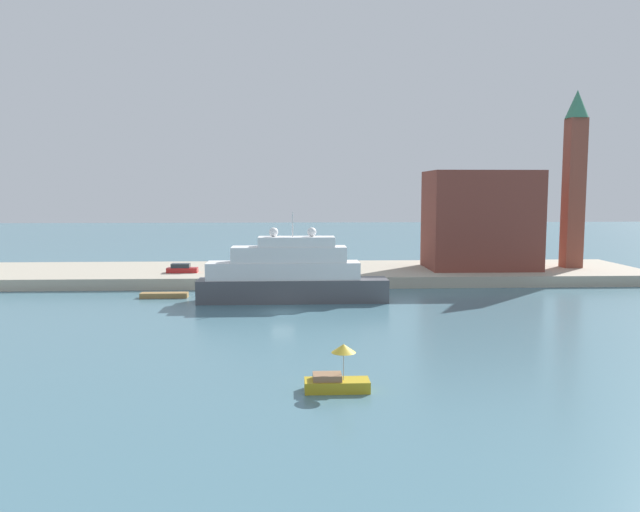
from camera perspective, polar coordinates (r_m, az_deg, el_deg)
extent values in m
plane|color=slate|center=(70.09, -3.43, -5.16)|extent=(400.00, 400.00, 0.00)
cube|color=#ADA38E|center=(96.21, -3.23, -1.63)|extent=(110.00, 21.18, 1.60)
cube|color=#4C4C51|center=(76.31, -2.51, -3.16)|extent=(23.25, 4.15, 2.82)
cube|color=white|center=(75.96, -3.39, -1.33)|extent=(18.60, 3.82, 2.11)
cube|color=white|center=(75.73, -2.87, 0.17)|extent=(13.95, 3.49, 1.88)
cube|color=white|center=(75.59, -2.17, 1.34)|extent=(9.30, 3.15, 1.21)
cylinder|color=silver|center=(75.45, -2.53, 2.91)|extent=(0.16, 0.16, 2.95)
sphere|color=white|center=(75.54, -0.77, 2.23)|extent=(1.13, 1.13, 1.13)
sphere|color=white|center=(75.53, -4.30, 2.21)|extent=(1.13, 1.13, 1.13)
cube|color=#B7991E|center=(43.00, 1.57, -11.82)|extent=(4.42, 1.69, 0.79)
cube|color=#8C6647|center=(42.78, 0.67, -11.05)|extent=(1.94, 1.35, 0.43)
cylinder|color=#B2B2B2|center=(42.65, 2.18, -10.09)|extent=(0.06, 0.06, 1.89)
cone|color=gold|center=(42.32, 2.19, -8.48)|extent=(1.68, 1.68, 0.59)
cube|color=olive|center=(81.56, -14.14, -3.52)|extent=(5.96, 1.51, 0.66)
cube|color=brown|center=(98.82, 14.57, 3.23)|extent=(16.41, 10.53, 15.02)
cube|color=brown|center=(104.68, 22.30, 5.33)|extent=(2.72, 2.72, 23.11)
cone|color=#387A5B|center=(105.52, 22.60, 12.78)|extent=(3.53, 3.53, 4.28)
cube|color=#B21E1E|center=(93.44, -12.55, -1.28)|extent=(4.47, 1.67, 0.72)
cube|color=#262D33|center=(93.40, -12.70, -0.87)|extent=(2.68, 1.50, 0.62)
cylinder|color=#4C4C4C|center=(88.74, -9.29, -1.36)|extent=(0.36, 0.36, 1.44)
sphere|color=tan|center=(88.64, -9.30, -0.82)|extent=(0.24, 0.24, 0.24)
cylinder|color=black|center=(86.86, -3.00, -1.67)|extent=(0.45, 0.45, 0.76)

